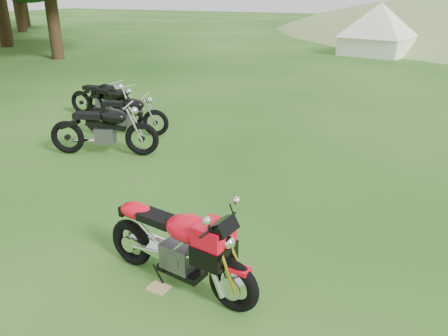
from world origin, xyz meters
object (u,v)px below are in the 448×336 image
at_px(plywood_board, 158,288).
at_px(vintage_moto_d, 126,114).
at_px(sport_motorcycle, 177,240).
at_px(tent_left, 378,28).
at_px(vintage_moto_b, 114,102).
at_px(vintage_moto_c, 102,98).
at_px(vintage_moto_a, 103,128).

bearing_deg(plywood_board, vintage_moto_d, 130.71).
xyz_separation_m(sport_motorcycle, tent_left, (-0.78, 20.27, 0.70)).
xyz_separation_m(sport_motorcycle, vintage_moto_b, (-4.81, 4.88, -0.07)).
height_order(sport_motorcycle, vintage_moto_b, sport_motorcycle).
bearing_deg(vintage_moto_c, vintage_moto_a, -51.24).
distance_m(vintage_moto_a, vintage_moto_b, 2.39).
distance_m(sport_motorcycle, plywood_board, 0.61).
xyz_separation_m(plywood_board, vintage_moto_c, (-5.14, 5.21, 0.50)).
distance_m(vintage_moto_b, tent_left, 15.92).
xyz_separation_m(vintage_moto_b, vintage_moto_d, (0.94, -0.75, -0.01)).
xyz_separation_m(sport_motorcycle, vintage_moto_a, (-3.46, 2.91, -0.02)).
xyz_separation_m(plywood_board, vintage_moto_b, (-4.64, 5.05, 0.49)).
height_order(vintage_moto_a, tent_left, tent_left).
bearing_deg(vintage_moto_d, vintage_moto_a, -89.68).
xyz_separation_m(vintage_moto_a, vintage_moto_b, (-1.35, 1.97, -0.05)).
bearing_deg(tent_left, vintage_moto_b, -92.33).
relative_size(vintage_moto_c, tent_left, 0.66).
bearing_deg(vintage_moto_d, plywood_board, -67.56).
distance_m(plywood_board, vintage_moto_b, 6.88).
bearing_deg(vintage_moto_b, vintage_moto_d, -28.03).
bearing_deg(vintage_moto_c, vintage_moto_d, -34.58).
xyz_separation_m(vintage_moto_a, vintage_moto_c, (-1.85, 2.14, -0.04)).
bearing_deg(plywood_board, vintage_moto_b, 132.60).
bearing_deg(vintage_moto_a, vintage_moto_c, 109.33).
bearing_deg(vintage_moto_a, vintage_moto_b, 102.94).
distance_m(vintage_moto_b, vintage_moto_c, 0.52).
bearing_deg(vintage_moto_c, vintage_moto_b, -20.69).
xyz_separation_m(sport_motorcycle, plywood_board, (-0.17, -0.17, -0.56)).
bearing_deg(sport_motorcycle, tent_left, 100.67).
relative_size(sport_motorcycle, vintage_moto_c, 0.98).
bearing_deg(tent_left, plywood_board, -75.94).
bearing_deg(vintage_moto_a, plywood_board, -64.66).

